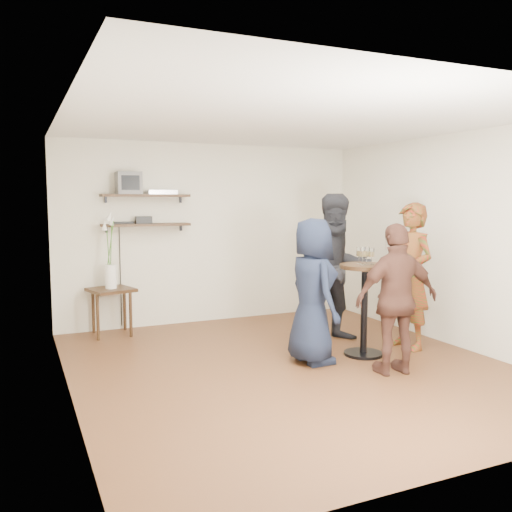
{
  "coord_description": "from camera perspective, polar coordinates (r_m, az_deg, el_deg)",
  "views": [
    {
      "loc": [
        -2.66,
        -5.04,
        1.8
      ],
      "look_at": [
        -0.23,
        0.4,
        1.17
      ],
      "focal_mm": 38.0,
      "sensor_mm": 36.0,
      "label": 1
    }
  ],
  "objects": [
    {
      "name": "wine_glass_bl",
      "position": [
        6.32,
        10.82,
        0.4
      ],
      "size": [
        0.07,
        0.07,
        0.2
      ],
      "color": "silver",
      "rests_on": "drinks_table"
    },
    {
      "name": "shelf_upper",
      "position": [
        7.59,
        -11.54,
        6.25
      ],
      "size": [
        1.2,
        0.25,
        0.04
      ],
      "primitive_type": "cube",
      "color": "black",
      "rests_on": "room"
    },
    {
      "name": "wine_glass_fr",
      "position": [
        6.3,
        12.08,
        0.29
      ],
      "size": [
        0.06,
        0.06,
        0.19
      ],
      "color": "silver",
      "rests_on": "drinks_table"
    },
    {
      "name": "radio",
      "position": [
        7.59,
        -11.74,
        3.74
      ],
      "size": [
        0.22,
        0.1,
        0.1
      ],
      "primitive_type": "cube",
      "color": "black",
      "rests_on": "shelf_lower"
    },
    {
      "name": "person_dark",
      "position": [
        6.91,
        8.61,
        -1.26
      ],
      "size": [
        0.98,
        0.8,
        1.87
      ],
      "primitive_type": "imported",
      "rotation": [
        0.0,
        0.0,
        -0.11
      ],
      "color": "black",
      "rests_on": "room"
    },
    {
      "name": "crt_monitor",
      "position": [
        7.55,
        -13.29,
        7.49
      ],
      "size": [
        0.32,
        0.3,
        0.3
      ],
      "primitive_type": "cube",
      "color": "#59595B",
      "rests_on": "shelf_upper"
    },
    {
      "name": "vase_lilies",
      "position": [
        7.37,
        -15.09,
        -0.83
      ],
      "size": [
        0.2,
        0.2,
        1.03
      ],
      "rotation": [
        0.0,
        0.0,
        0.27
      ],
      "color": "white",
      "rests_on": "side_table"
    },
    {
      "name": "drinks_table",
      "position": [
        6.35,
        11.35,
        -4.28
      ],
      "size": [
        0.58,
        0.58,
        1.06
      ],
      "color": "black",
      "rests_on": "room"
    },
    {
      "name": "wine_glass_br",
      "position": [
        6.29,
        11.59,
        0.37
      ],
      "size": [
        0.07,
        0.07,
        0.2
      ],
      "color": "silver",
      "rests_on": "drinks_table"
    },
    {
      "name": "person_plaid",
      "position": [
        6.77,
        15.93,
        -2.04
      ],
      "size": [
        0.46,
        0.66,
        1.76
      ],
      "primitive_type": "imported",
      "rotation": [
        0.0,
        0.0,
        -1.52
      ],
      "color": "#AB1813",
      "rests_on": "room"
    },
    {
      "name": "person_navy",
      "position": [
        5.97,
        5.95,
        -3.68
      ],
      "size": [
        0.52,
        0.79,
        1.6
      ],
      "primitive_type": "imported",
      "rotation": [
        0.0,
        0.0,
        1.56
      ],
      "color": "black",
      "rests_on": "room"
    },
    {
      "name": "person_brown",
      "position": [
        5.75,
        14.6,
        -4.42
      ],
      "size": [
        0.95,
        0.49,
        1.56
      ],
      "primitive_type": "imported",
      "rotation": [
        0.0,
        0.0,
        3.02
      ],
      "color": "#48281F",
      "rests_on": "room"
    },
    {
      "name": "side_table",
      "position": [
        7.43,
        -14.99,
        -4.09
      ],
      "size": [
        0.64,
        0.64,
        0.63
      ],
      "rotation": [
        0.0,
        0.0,
        0.27
      ],
      "color": "black",
      "rests_on": "room"
    },
    {
      "name": "power_strip",
      "position": [
        7.59,
        -13.83,
        3.43
      ],
      "size": [
        0.3,
        0.05,
        0.03
      ],
      "primitive_type": "cube",
      "color": "black",
      "rests_on": "shelf_lower"
    },
    {
      "name": "room",
      "position": [
        5.72,
        3.74,
        0.97
      ],
      "size": [
        4.58,
        5.08,
        2.68
      ],
      "color": "#4F2F19",
      "rests_on": "ground"
    },
    {
      "name": "wine_glass_fl",
      "position": [
        6.21,
        11.18,
        0.35
      ],
      "size": [
        0.07,
        0.07,
        0.21
      ],
      "color": "silver",
      "rests_on": "drinks_table"
    },
    {
      "name": "dvd_deck",
      "position": [
        7.65,
        -9.93,
        6.64
      ],
      "size": [
        0.4,
        0.24,
        0.06
      ],
      "primitive_type": "cube",
      "color": "silver",
      "rests_on": "shelf_upper"
    },
    {
      "name": "shelf_lower",
      "position": [
        7.6,
        -11.48,
        3.24
      ],
      "size": [
        1.2,
        0.25,
        0.04
      ],
      "primitive_type": "cube",
      "color": "black",
      "rests_on": "room"
    }
  ]
}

